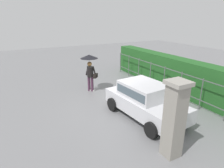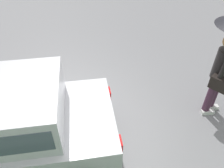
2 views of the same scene
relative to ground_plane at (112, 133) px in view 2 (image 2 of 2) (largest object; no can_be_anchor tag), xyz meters
The scene contains 1 object.
ground_plane is the anchor object (origin of this frame).
Camera 2 is at (0.16, 2.65, 3.33)m, focal length 34.87 mm.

